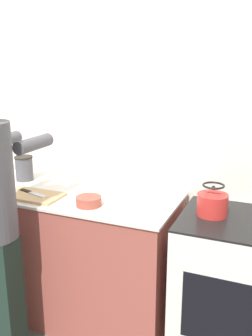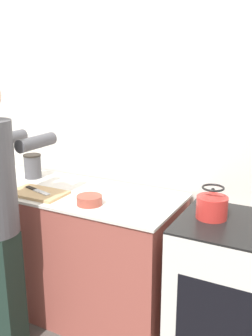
{
  "view_description": "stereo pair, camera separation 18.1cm",
  "coord_description": "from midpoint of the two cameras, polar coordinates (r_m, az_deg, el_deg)",
  "views": [
    {
      "loc": [
        1.12,
        -1.78,
        1.78
      ],
      "look_at": [
        0.28,
        0.22,
        1.18
      ],
      "focal_mm": 40.0,
      "sensor_mm": 36.0,
      "label": 1
    },
    {
      "loc": [
        1.28,
        -1.7,
        1.78
      ],
      "look_at": [
        0.28,
        0.22,
        1.18
      ],
      "focal_mm": 40.0,
      "sensor_mm": 36.0,
      "label": 2
    }
  ],
  "objects": [
    {
      "name": "wall_back",
      "position": [
        2.76,
        -3.33,
        5.43
      ],
      "size": [
        8.0,
        0.05,
        2.6
      ],
      "color": "silver",
      "rests_on": "ground_plane"
    },
    {
      "name": "counter",
      "position": [
        2.89,
        -12.68,
        -12.05
      ],
      "size": [
        1.81,
        0.66,
        0.93
      ],
      "color": "#9E4C42",
      "rests_on": "ground_plane"
    },
    {
      "name": "oven",
      "position": [
        2.44,
        13.27,
        -17.66
      ],
      "size": [
        0.62,
        0.59,
        0.93
      ],
      "color": "silver",
      "rests_on": "ground_plane"
    },
    {
      "name": "cutting_board",
      "position": [
        2.59,
        -15.88,
        -4.08
      ],
      "size": [
        0.39,
        0.23,
        0.02
      ],
      "color": "tan",
      "rests_on": "counter"
    },
    {
      "name": "knife",
      "position": [
        2.61,
        -16.03,
        -3.69
      ],
      "size": [
        0.25,
        0.1,
        0.01
      ],
      "rotation": [
        0.0,
        0.0,
        -0.27
      ],
      "color": "silver",
      "rests_on": "cutting_board"
    },
    {
      "name": "kettle",
      "position": [
        2.23,
        10.79,
        -5.18
      ],
      "size": [
        0.18,
        0.18,
        0.19
      ],
      "color": "red",
      "rests_on": "oven"
    },
    {
      "name": "bowl_prep",
      "position": [
        2.36,
        -7.9,
        -5.06
      ],
      "size": [
        0.16,
        0.16,
        0.06
      ],
      "color": "#9E4738",
      "rests_on": "counter"
    },
    {
      "name": "canister_jar",
      "position": [
        2.96,
        -16.96,
        -0.05
      ],
      "size": [
        0.14,
        0.14,
        0.19
      ],
      "color": "#4C4C51",
      "rests_on": "counter"
    }
  ]
}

